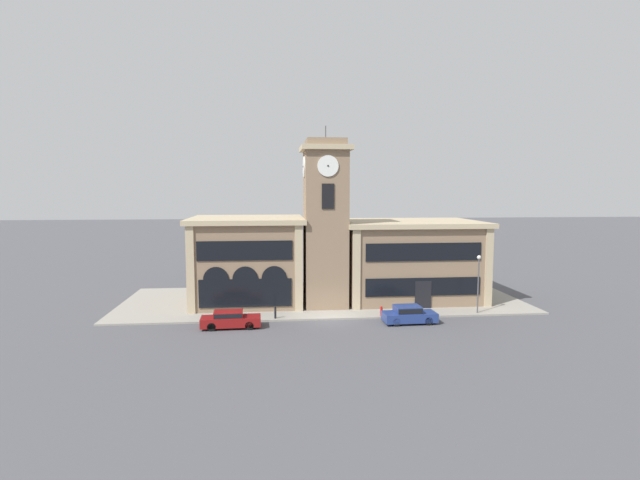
% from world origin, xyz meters
% --- Properties ---
extents(ground_plane, '(300.00, 300.00, 0.00)m').
position_xyz_m(ground_plane, '(0.00, 0.00, 0.00)').
color(ground_plane, '#4C4C51').
extents(sidewalk_kerb, '(38.43, 14.64, 0.15)m').
position_xyz_m(sidewalk_kerb, '(0.00, 7.32, 0.07)').
color(sidewalk_kerb, gray).
rests_on(sidewalk_kerb, ground_plane).
extents(clock_tower, '(4.55, 4.55, 16.63)m').
position_xyz_m(clock_tower, '(-0.00, 4.79, 7.77)').
color(clock_tower, '#897056').
rests_on(clock_tower, ground_plane).
extents(town_hall_left_wing, '(10.79, 10.47, 8.25)m').
position_xyz_m(town_hall_left_wing, '(-7.27, 7.72, 4.15)').
color(town_hall_left_wing, '#897056').
rests_on(town_hall_left_wing, ground_plane).
extents(town_hall_right_wing, '(13.69, 10.47, 7.82)m').
position_xyz_m(town_hall_right_wing, '(8.72, 7.73, 3.94)').
color(town_hall_right_wing, '#897056').
rests_on(town_hall_right_wing, ground_plane).
extents(parked_car_near, '(4.73, 1.87, 1.35)m').
position_xyz_m(parked_car_near, '(-8.27, -1.55, 0.71)').
color(parked_car_near, maroon).
rests_on(parked_car_near, ground_plane).
extents(parked_car_mid, '(4.38, 2.03, 1.45)m').
position_xyz_m(parked_car_mid, '(6.17, -1.55, 0.75)').
color(parked_car_mid, navy).
rests_on(parked_car_mid, ground_plane).
extents(street_lamp, '(0.36, 0.36, 5.08)m').
position_xyz_m(street_lamp, '(12.97, 0.69, 3.54)').
color(street_lamp, '#4C4C51').
rests_on(street_lamp, sidewalk_kerb).
extents(bollard, '(0.18, 0.18, 1.06)m').
position_xyz_m(bollard, '(-4.69, 0.47, 0.67)').
color(bollard, black).
rests_on(bollard, sidewalk_kerb).
extents(fire_hydrant, '(0.22, 0.22, 0.87)m').
position_xyz_m(fire_hydrant, '(4.33, 0.39, 0.57)').
color(fire_hydrant, red).
rests_on(fire_hydrant, sidewalk_kerb).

